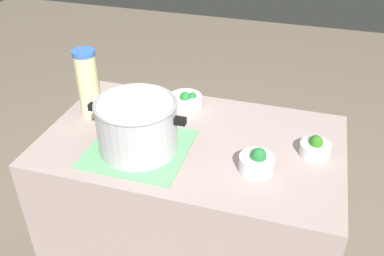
{
  "coord_description": "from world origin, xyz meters",
  "views": [
    {
      "loc": [
        -0.37,
        1.23,
        1.8
      ],
      "look_at": [
        0.0,
        0.0,
        0.95
      ],
      "focal_mm": 39.33,
      "sensor_mm": 36.0,
      "label": 1
    }
  ],
  "objects_px": {
    "cooking_pot": "(137,125)",
    "lemonade_pitcher": "(88,83)",
    "broccoli_bowl_front": "(315,147)",
    "broccoli_bowl_center": "(257,162)",
    "broccoli_bowl_back": "(186,101)"
  },
  "relations": [
    {
      "from": "broccoli_bowl_center",
      "to": "cooking_pot",
      "type": "bearing_deg",
      "value": 0.63
    },
    {
      "from": "broccoli_bowl_front",
      "to": "broccoli_bowl_center",
      "type": "distance_m",
      "value": 0.24
    },
    {
      "from": "cooking_pot",
      "to": "broccoli_bowl_back",
      "type": "distance_m",
      "value": 0.36
    },
    {
      "from": "broccoli_bowl_front",
      "to": "lemonade_pitcher",
      "type": "bearing_deg",
      "value": -1.19
    },
    {
      "from": "broccoli_bowl_front",
      "to": "broccoli_bowl_center",
      "type": "xyz_separation_m",
      "value": [
        0.18,
        0.15,
        0.01
      ]
    },
    {
      "from": "lemonade_pitcher",
      "to": "broccoli_bowl_front",
      "type": "relative_size",
      "value": 2.55
    },
    {
      "from": "cooking_pot",
      "to": "lemonade_pitcher",
      "type": "bearing_deg",
      "value": -31.95
    },
    {
      "from": "cooking_pot",
      "to": "broccoli_bowl_center",
      "type": "bearing_deg",
      "value": -179.37
    },
    {
      "from": "broccoli_bowl_front",
      "to": "broccoli_bowl_back",
      "type": "xyz_separation_m",
      "value": [
        0.53,
        -0.18,
        -0.0
      ]
    },
    {
      "from": "broccoli_bowl_back",
      "to": "cooking_pot",
      "type": "bearing_deg",
      "value": 78.26
    },
    {
      "from": "broccoli_bowl_center",
      "to": "lemonade_pitcher",
      "type": "bearing_deg",
      "value": -13.56
    },
    {
      "from": "lemonade_pitcher",
      "to": "broccoli_bowl_front",
      "type": "xyz_separation_m",
      "value": [
        -0.88,
        0.02,
        -0.11
      ]
    },
    {
      "from": "cooking_pot",
      "to": "lemonade_pitcher",
      "type": "distance_m",
      "value": 0.33
    },
    {
      "from": "broccoli_bowl_front",
      "to": "broccoli_bowl_back",
      "type": "height_order",
      "value": "broccoli_bowl_back"
    },
    {
      "from": "lemonade_pitcher",
      "to": "cooking_pot",
      "type": "bearing_deg",
      "value": 148.05
    }
  ]
}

